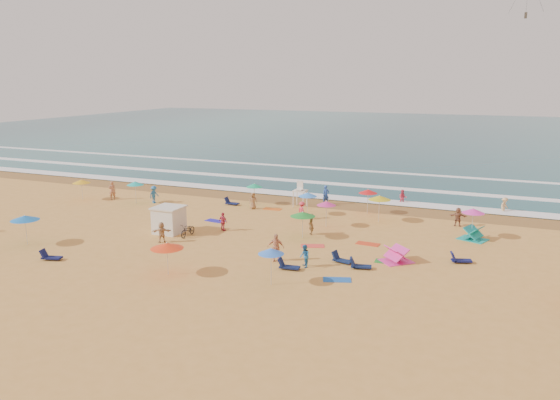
% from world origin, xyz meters
% --- Properties ---
extents(ground, '(220.00, 220.00, 0.00)m').
position_xyz_m(ground, '(0.00, 0.00, 0.00)').
color(ground, gold).
rests_on(ground, ground).
extents(ocean, '(220.00, 140.00, 0.18)m').
position_xyz_m(ocean, '(0.00, 84.00, 0.00)').
color(ocean, '#0C4756').
rests_on(ocean, ground).
extents(wet_sand, '(220.00, 220.00, 0.00)m').
position_xyz_m(wet_sand, '(0.00, 12.50, 0.01)').
color(wet_sand, olive).
rests_on(wet_sand, ground).
extents(surf_foam, '(200.00, 18.70, 0.05)m').
position_xyz_m(surf_foam, '(0.00, 21.32, 0.10)').
color(surf_foam, white).
rests_on(surf_foam, ground).
extents(cabana, '(2.00, 2.00, 2.00)m').
position_xyz_m(cabana, '(-5.83, -2.12, 1.00)').
color(cabana, silver).
rests_on(cabana, ground).
extents(cabana_roof, '(2.20, 2.20, 0.12)m').
position_xyz_m(cabana_roof, '(-5.83, -2.12, 2.06)').
color(cabana_roof, silver).
rests_on(cabana_roof, cabana).
extents(bicycle, '(0.68, 1.90, 1.00)m').
position_xyz_m(bicycle, '(-3.93, -2.42, 0.50)').
color(bicycle, black).
rests_on(bicycle, ground).
extents(lifeguard_stand, '(1.20, 1.20, 2.10)m').
position_xyz_m(lifeguard_stand, '(0.58, 10.22, 1.05)').
color(lifeguard_stand, white).
rests_on(lifeguard_stand, ground).
extents(beach_umbrellas, '(54.56, 28.06, 0.75)m').
position_xyz_m(beach_umbrellas, '(3.83, -0.73, 2.06)').
color(beach_umbrellas, green).
rests_on(beach_umbrellas, ground).
extents(loungers, '(57.72, 21.57, 0.34)m').
position_xyz_m(loungers, '(3.15, -3.19, 0.17)').
color(loungers, '#0F1E4D').
rests_on(loungers, ground).
extents(towels, '(50.14, 26.06, 0.03)m').
position_xyz_m(towels, '(4.90, -2.11, 0.01)').
color(towels, red).
rests_on(towels, ground).
extents(popup_tents, '(6.90, 9.72, 1.20)m').
position_xyz_m(popup_tents, '(14.31, 1.50, 0.60)').
color(popup_tents, '#E6339C').
rests_on(popup_tents, ground).
extents(beachgoers, '(39.77, 26.79, 2.14)m').
position_xyz_m(beachgoers, '(-0.01, 3.56, 0.78)').
color(beachgoers, brown).
rests_on(beachgoers, ground).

